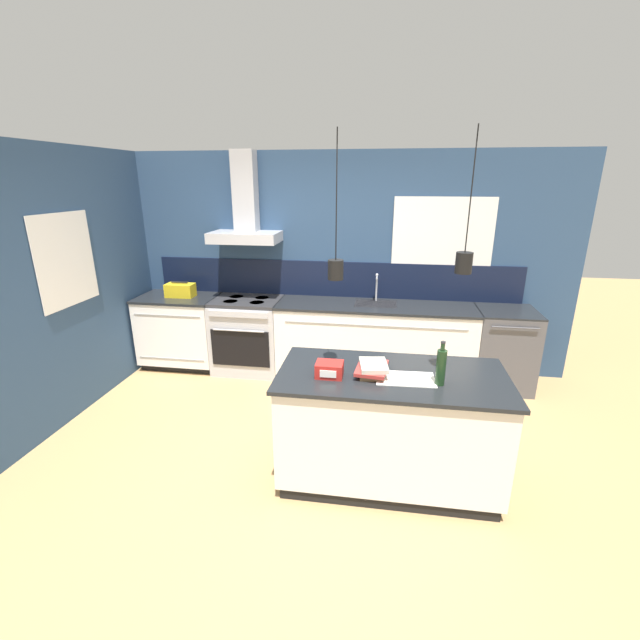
{
  "coord_description": "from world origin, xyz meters",
  "views": [
    {
      "loc": [
        0.61,
        -3.07,
        2.28
      ],
      "look_at": [
        0.05,
        0.62,
        1.05
      ],
      "focal_mm": 24.0,
      "sensor_mm": 36.0,
      "label": 1
    }
  ],
  "objects": [
    {
      "name": "ground_plane",
      "position": [
        0.0,
        0.0,
        0.0
      ],
      "size": [
        16.0,
        16.0,
        0.0
      ],
      "primitive_type": "plane",
      "color": "tan",
      "rests_on": "ground"
    },
    {
      "name": "counter_run_sink",
      "position": [
        0.53,
        1.69,
        0.46
      ],
      "size": [
        2.29,
        0.64,
        1.24
      ],
      "color": "black",
      "rests_on": "ground_plane"
    },
    {
      "name": "paper_pile",
      "position": [
        0.8,
        -0.21,
        0.91
      ],
      "size": [
        0.43,
        0.27,
        0.01
      ],
      "color": "silver",
      "rests_on": "kitchen_island"
    },
    {
      "name": "yellow_toolbox",
      "position": [
        -1.85,
        1.69,
        0.99
      ],
      "size": [
        0.34,
        0.18,
        0.19
      ],
      "color": "gold",
      "rests_on": "counter_run_left"
    },
    {
      "name": "oven_range",
      "position": [
        -1.01,
        1.69,
        0.46
      ],
      "size": [
        0.81,
        0.66,
        0.91
      ],
      "color": "#B5B5BA",
      "rests_on": "ground_plane"
    },
    {
      "name": "wall_left",
      "position": [
        -2.43,
        0.7,
        1.3
      ],
      "size": [
        0.08,
        3.8,
        2.6
      ],
      "color": "navy",
      "rests_on": "ground_plane"
    },
    {
      "name": "red_supply_box",
      "position": [
        0.25,
        -0.25,
        0.96
      ],
      "size": [
        0.2,
        0.16,
        0.11
      ],
      "color": "red",
      "rests_on": "kitchen_island"
    },
    {
      "name": "counter_run_left",
      "position": [
        -1.89,
        1.69,
        0.46
      ],
      "size": [
        0.96,
        0.64,
        0.91
      ],
      "color": "black",
      "rests_on": "ground_plane"
    },
    {
      "name": "dishwasher",
      "position": [
        1.98,
        1.69,
        0.46
      ],
      "size": [
        0.63,
        0.65,
        0.91
      ],
      "color": "#4C4C51",
      "rests_on": "ground_plane"
    },
    {
      "name": "kitchen_island",
      "position": [
        0.71,
        -0.14,
        0.46
      ],
      "size": [
        1.7,
        0.83,
        0.91
      ],
      "color": "black",
      "rests_on": "ground_plane"
    },
    {
      "name": "wall_back",
      "position": [
        -0.06,
        2.0,
        1.35
      ],
      "size": [
        5.6,
        2.28,
        2.6
      ],
      "color": "navy",
      "rests_on": "ground_plane"
    },
    {
      "name": "book_stack",
      "position": [
        0.56,
        -0.17,
        0.96
      ],
      "size": [
        0.25,
        0.33,
        0.09
      ],
      "color": "olive",
      "rests_on": "kitchen_island"
    },
    {
      "name": "bottle_on_island",
      "position": [
        1.03,
        -0.26,
        1.05
      ],
      "size": [
        0.07,
        0.07,
        0.32
      ],
      "color": "#193319",
      "rests_on": "kitchen_island"
    }
  ]
}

